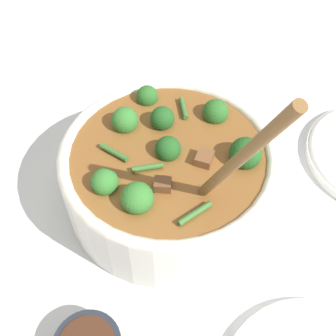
% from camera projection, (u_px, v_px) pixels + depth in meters
% --- Properties ---
extents(ground_plane, '(4.00, 4.00, 0.00)m').
position_uv_depth(ground_plane, '(168.00, 197.00, 0.61)').
color(ground_plane, silver).
extents(stew_bowl, '(0.28, 0.28, 0.30)m').
position_uv_depth(stew_bowl, '(168.00, 171.00, 0.56)').
color(stew_bowl, white).
rests_on(stew_bowl, ground_plane).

